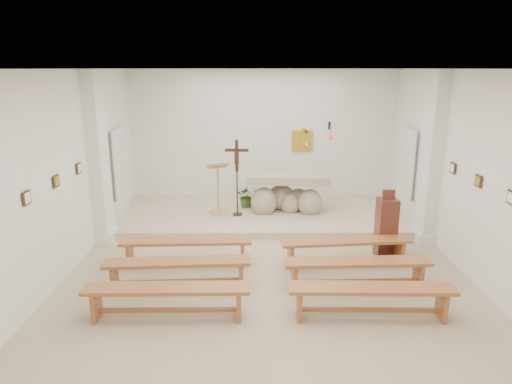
{
  "coord_description": "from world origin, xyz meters",
  "views": [
    {
      "loc": [
        -0.2,
        -7.06,
        3.51
      ],
      "look_at": [
        -0.18,
        1.6,
        1.15
      ],
      "focal_mm": 32.0,
      "sensor_mm": 36.0,
      "label": 1
    }
  ],
  "objects_px": {
    "lectern": "(218,188)",
    "bench_right_front": "(346,246)",
    "crucifix_stand": "(237,172)",
    "donation_pedestal": "(386,227)",
    "bench_left_third": "(167,295)",
    "bench_left_second": "(178,268)",
    "bench_right_third": "(371,294)",
    "bench_left_front": "(186,246)",
    "bench_right_second": "(357,267)",
    "altar": "(287,196)"
  },
  "relations": [
    {
      "from": "lectern",
      "to": "donation_pedestal",
      "type": "xyz_separation_m",
      "value": [
        3.37,
        -2.2,
        -0.21
      ]
    },
    {
      "from": "altar",
      "to": "bench_right_front",
      "type": "relative_size",
      "value": 0.82
    },
    {
      "from": "donation_pedestal",
      "to": "bench_left_third",
      "type": "distance_m",
      "value": 4.39
    },
    {
      "from": "bench_left_second",
      "to": "bench_right_second",
      "type": "distance_m",
      "value": 2.92
    },
    {
      "from": "altar",
      "to": "bench_right_front",
      "type": "xyz_separation_m",
      "value": [
        0.89,
        -2.83,
        -0.16
      ]
    },
    {
      "from": "bench_right_front",
      "to": "bench_left_front",
      "type": "bearing_deg",
      "value": 174.17
    },
    {
      "from": "crucifix_stand",
      "to": "bench_left_second",
      "type": "height_order",
      "value": "crucifix_stand"
    },
    {
      "from": "crucifix_stand",
      "to": "bench_left_third",
      "type": "distance_m",
      "value": 4.52
    },
    {
      "from": "crucifix_stand",
      "to": "bench_right_front",
      "type": "bearing_deg",
      "value": -47.11
    },
    {
      "from": "crucifix_stand",
      "to": "bench_left_second",
      "type": "relative_size",
      "value": 0.75
    },
    {
      "from": "bench_right_second",
      "to": "altar",
      "type": "bearing_deg",
      "value": 101.39
    },
    {
      "from": "lectern",
      "to": "bench_left_front",
      "type": "xyz_separation_m",
      "value": [
        -0.39,
        -2.64,
        -0.41
      ]
    },
    {
      "from": "bench_right_third",
      "to": "crucifix_stand",
      "type": "bearing_deg",
      "value": 116.48
    },
    {
      "from": "altar",
      "to": "lectern",
      "type": "bearing_deg",
      "value": -170.31
    },
    {
      "from": "donation_pedestal",
      "to": "bench_left_third",
      "type": "xyz_separation_m",
      "value": [
        -3.75,
        -2.27,
        -0.21
      ]
    },
    {
      "from": "altar",
      "to": "bench_left_front",
      "type": "bearing_deg",
      "value": -122.7
    },
    {
      "from": "crucifix_stand",
      "to": "bench_right_second",
      "type": "height_order",
      "value": "crucifix_stand"
    },
    {
      "from": "donation_pedestal",
      "to": "bench_right_front",
      "type": "bearing_deg",
      "value": -154.71
    },
    {
      "from": "bench_right_front",
      "to": "bench_right_second",
      "type": "xyz_separation_m",
      "value": [
        0.0,
        -0.92,
        0.0
      ]
    },
    {
      "from": "bench_left_front",
      "to": "bench_right_front",
      "type": "bearing_deg",
      "value": -2.17
    },
    {
      "from": "crucifix_stand",
      "to": "bench_right_second",
      "type": "relative_size",
      "value": 0.75
    },
    {
      "from": "donation_pedestal",
      "to": "bench_left_second",
      "type": "bearing_deg",
      "value": -162.44
    },
    {
      "from": "altar",
      "to": "lectern",
      "type": "height_order",
      "value": "lectern"
    },
    {
      "from": "lectern",
      "to": "bench_right_front",
      "type": "distance_m",
      "value": 3.68
    },
    {
      "from": "bench_left_front",
      "to": "bench_left_third",
      "type": "height_order",
      "value": "same"
    },
    {
      "from": "bench_left_second",
      "to": "bench_right_third",
      "type": "xyz_separation_m",
      "value": [
        2.92,
        -0.92,
        0.0
      ]
    },
    {
      "from": "lectern",
      "to": "crucifix_stand",
      "type": "xyz_separation_m",
      "value": [
        0.45,
        -0.11,
        0.4
      ]
    },
    {
      "from": "crucifix_stand",
      "to": "bench_left_front",
      "type": "height_order",
      "value": "crucifix_stand"
    },
    {
      "from": "donation_pedestal",
      "to": "bench_right_second",
      "type": "bearing_deg",
      "value": -123.85
    },
    {
      "from": "lectern",
      "to": "bench_right_third",
      "type": "distance_m",
      "value": 5.16
    },
    {
      "from": "bench_left_front",
      "to": "donation_pedestal",
      "type": "bearing_deg",
      "value": 4.44
    },
    {
      "from": "bench_right_front",
      "to": "bench_left_third",
      "type": "distance_m",
      "value": 3.45
    },
    {
      "from": "donation_pedestal",
      "to": "bench_left_second",
      "type": "xyz_separation_m",
      "value": [
        -3.75,
        -1.35,
        -0.21
      ]
    },
    {
      "from": "donation_pedestal",
      "to": "bench_left_third",
      "type": "bearing_deg",
      "value": -151.07
    },
    {
      "from": "bench_left_front",
      "to": "bench_right_third",
      "type": "distance_m",
      "value": 3.45
    },
    {
      "from": "lectern",
      "to": "crucifix_stand",
      "type": "relative_size",
      "value": 0.72
    },
    {
      "from": "bench_right_front",
      "to": "bench_right_third",
      "type": "distance_m",
      "value": 1.84
    },
    {
      "from": "bench_left_front",
      "to": "bench_right_third",
      "type": "bearing_deg",
      "value": -34.38
    },
    {
      "from": "bench_right_third",
      "to": "bench_right_front",
      "type": "bearing_deg",
      "value": 90.98
    },
    {
      "from": "altar",
      "to": "bench_left_third",
      "type": "height_order",
      "value": "altar"
    },
    {
      "from": "crucifix_stand",
      "to": "bench_left_second",
      "type": "bearing_deg",
      "value": -100.25
    },
    {
      "from": "altar",
      "to": "bench_right_third",
      "type": "height_order",
      "value": "altar"
    },
    {
      "from": "crucifix_stand",
      "to": "bench_left_third",
      "type": "xyz_separation_m",
      "value": [
        -0.84,
        -4.37,
        -0.81
      ]
    },
    {
      "from": "bench_left_second",
      "to": "lectern",
      "type": "bearing_deg",
      "value": 80.15
    },
    {
      "from": "lectern",
      "to": "bench_right_second",
      "type": "distance_m",
      "value": 4.39
    },
    {
      "from": "altar",
      "to": "bench_right_third",
      "type": "bearing_deg",
      "value": -76.28
    },
    {
      "from": "lectern",
      "to": "bench_right_front",
      "type": "height_order",
      "value": "lectern"
    },
    {
      "from": "lectern",
      "to": "donation_pedestal",
      "type": "relative_size",
      "value": 0.98
    },
    {
      "from": "lectern",
      "to": "donation_pedestal",
      "type": "bearing_deg",
      "value": -53.24
    },
    {
      "from": "lectern",
      "to": "bench_right_third",
      "type": "xyz_separation_m",
      "value": [
        2.53,
        -4.48,
        -0.41
      ]
    }
  ]
}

